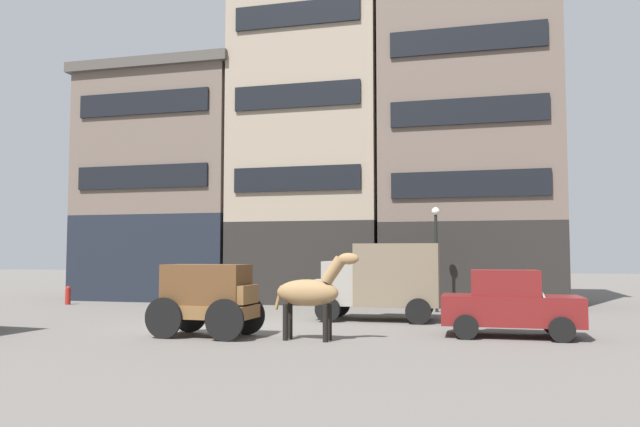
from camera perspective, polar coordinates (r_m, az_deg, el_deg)
ground_plane at (r=19.90m, az=-9.60°, el=-10.26°), size 120.00×120.00×0.00m
building_far_left at (r=33.60m, az=-13.21°, el=2.60°), size 8.60×7.23×11.80m
building_center_left at (r=31.10m, az=-0.42°, el=6.48°), size 7.47×7.23×15.52m
building_center_right at (r=30.19m, az=13.60°, el=7.76°), size 8.21×7.23×16.41m
cargo_wagon at (r=17.43m, az=-10.31°, el=-7.39°), size 2.97×1.63×1.98m
draft_horse at (r=16.42m, az=-0.84°, el=-7.25°), size 2.35×0.68×2.30m
delivery_truck_near at (r=21.44m, az=5.61°, el=-6.01°), size 4.40×2.25×2.62m
sedan_dark at (r=17.92m, az=17.08°, el=-7.94°), size 3.72×1.89×1.83m
pedestrian_officer at (r=25.38m, az=-11.97°, el=-6.59°), size 0.37×0.37×1.79m
streetlamp_curbside at (r=24.81m, az=10.67°, el=-2.77°), size 0.32×0.32×4.12m
fire_hydrant_curbside at (r=30.25m, az=-22.25°, el=-6.98°), size 0.24×0.24×0.83m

